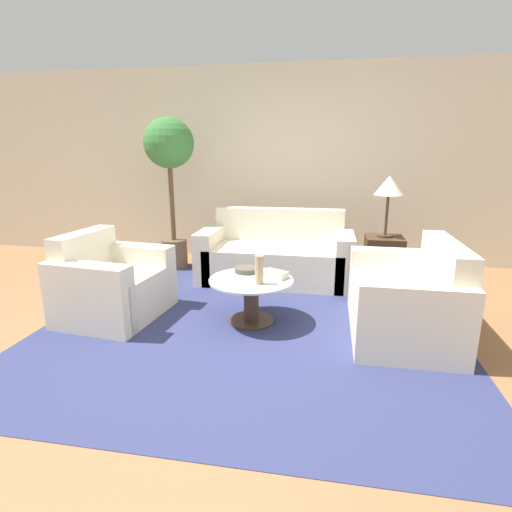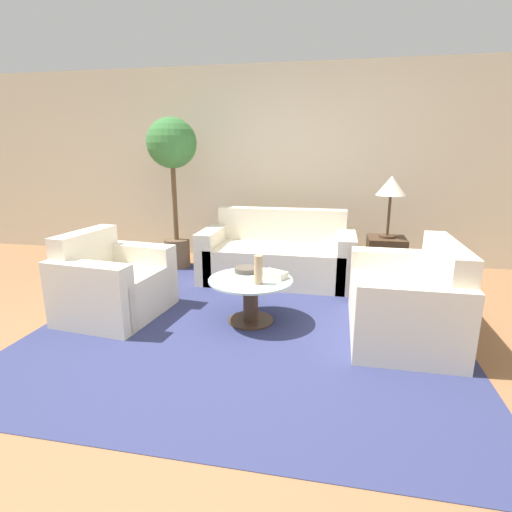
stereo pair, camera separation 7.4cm
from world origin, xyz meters
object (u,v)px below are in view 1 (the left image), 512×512
Objects in this scene: loveseat at (410,303)px; table_lamp at (389,188)px; potted_plant at (170,161)px; bowl at (246,270)px; armchair at (110,287)px; sofa_main at (276,256)px; vase at (259,270)px; coffee_table at (251,294)px; book_stack at (275,274)px.

loveseat is 1.86× the size of table_lamp.
bowl is at bearing -47.37° from potted_plant.
table_lamp reaches higher than armchair.
potted_plant is (-2.60, 0.36, 0.26)m from table_lamp.
table_lamp is (1.21, -0.11, 0.84)m from sofa_main.
armchair is 4.03× the size of vase.
armchair is at bearing -154.12° from table_lamp.
armchair is at bearing -167.47° from bowl.
coffee_table is 0.31m from vase.
loveseat is at bearing -86.37° from table_lamp.
table_lamp reaches higher than book_stack.
sofa_main reaches higher than bowl.
loveseat is 3.28m from potted_plant.
potted_plant is at bearing -119.77° from loveseat.
table_lamp reaches higher than bowl.
armchair is 3.00m from table_lamp.
armchair is 1.34× the size of coffee_table.
sofa_main is at bearing 82.39° from bowl.
armchair is at bearing -176.59° from coffee_table.
book_stack is at bearing -134.33° from table_lamp.
sofa_main reaches higher than armchair.
bowl is 0.31m from book_stack.
vase is at bearing -88.81° from sofa_main.
bowl is (-0.15, -1.10, 0.15)m from sofa_main.
coffee_table is (-1.35, 0.00, -0.01)m from loveseat.
sofa_main is at bearing 87.19° from coffee_table.
table_lamp is (-0.07, 1.18, 0.84)m from loveseat.
sofa_main is at bearing 91.19° from vase.
potted_plant reaches higher than bowl.
coffee_table is 1.93m from table_lamp.
book_stack is at bearing 22.32° from coffee_table.
book_stack is (-1.07, -1.09, -0.68)m from table_lamp.
vase is at bearing -51.18° from coffee_table.
vase is at bearing -84.60° from loveseat.
bowl is at bearing -71.34° from armchair.
book_stack is (1.52, 0.16, 0.16)m from armchair.
book_stack is at bearing -43.71° from potted_plant.
coffee_table is 0.28m from book_stack.
table_lamp reaches higher than coffee_table.
sofa_main is 1.79m from potted_plant.
vase is 0.25m from book_stack.
loveseat is at bearing -82.26° from armchair.
sofa_main is 1.44× the size of loveseat.
book_stack is (0.11, 0.20, -0.09)m from vase.
book_stack is (0.20, 0.08, 0.17)m from coffee_table.
bowl is at bearing -97.61° from sofa_main.
armchair reaches higher than bowl.
sofa_main is 1.48m from table_lamp.
coffee_table is at bearing -92.81° from sofa_main.
bowl is 0.88× the size of book_stack.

